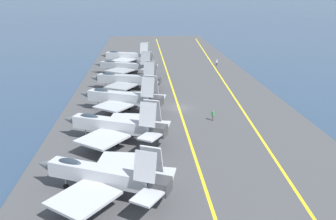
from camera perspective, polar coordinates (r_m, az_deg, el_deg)
The scene contains 12 objects.
ground_plane at distance 64.55m, azimuth 1.74°, elevation 0.02°, with size 2000.00×2000.00×0.00m, color navy.
carrier_deck at distance 64.49m, azimuth 1.74°, elevation 0.19°, with size 213.97×41.19×0.40m, color #424244.
deck_stripe_foul_line at distance 66.52m, azimuth 11.50°, elevation 0.58°, with size 192.58×0.36×0.01m, color yellow.
deck_stripe_centerline at distance 64.42m, azimuth 1.75°, elevation 0.36°, with size 192.58×0.36×0.01m, color yellow.
parked_jet_second at distance 37.11m, azimuth -10.45°, elevation -10.26°, with size 13.45×15.19×6.18m.
parked_jet_third at distance 49.54m, azimuth -8.52°, elevation -2.44°, with size 13.50×15.75×6.58m.
parked_jet_fourth at distance 62.05m, azimuth -7.49°, elevation 2.02°, with size 11.99×15.74×6.77m.
parked_jet_fifth at distance 76.12m, azimuth -6.73°, elevation 4.93°, with size 13.11×15.76×6.33m.
parked_jet_sixth at distance 89.74m, azimuth -6.78°, elevation 7.04°, with size 12.74×16.76×6.17m.
parked_jet_seventh at distance 102.56m, azimuth -6.58°, elevation 8.62°, with size 13.35×15.66×6.40m.
crew_white_vest at distance 102.14m, azimuth 7.85°, elevation 7.61°, with size 0.34×0.43×1.72m.
crew_green_vest at distance 58.21m, azimuth 7.20°, elevation -0.77°, with size 0.43×0.46×1.83m.
Camera 1 is at (-60.82, 6.48, 20.62)m, focal length 38.00 mm.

